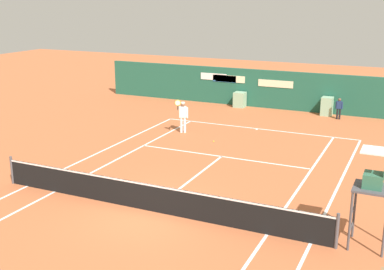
% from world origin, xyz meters
% --- Properties ---
extents(ground_plane, '(80.00, 80.00, 0.01)m').
position_xyz_m(ground_plane, '(-0.00, 0.58, 0.00)').
color(ground_plane, '#BC6038').
extents(tennis_net, '(12.10, 0.10, 1.07)m').
position_xyz_m(tennis_net, '(0.00, 0.00, 0.51)').
color(tennis_net, '#4C4C51').
rests_on(tennis_net, ground_plane).
extents(sponsor_back_wall, '(25.00, 1.02, 2.41)m').
position_xyz_m(sponsor_back_wall, '(-0.01, 16.96, 1.16)').
color(sponsor_back_wall, '#1E5642').
rests_on(sponsor_back_wall, ground_plane).
extents(umpire_chair, '(1.00, 1.00, 2.88)m').
position_xyz_m(umpire_chair, '(6.78, 0.49, 1.89)').
color(umpire_chair, '#47474C').
rests_on(umpire_chair, ground_plane).
extents(player_on_baseline, '(0.50, 0.84, 1.86)m').
position_xyz_m(player_on_baseline, '(-3.32, 9.28, 0.99)').
color(player_on_baseline, white).
rests_on(player_on_baseline, ground_plane).
extents(ball_kid_right_post, '(0.42, 0.17, 1.24)m').
position_xyz_m(ball_kid_right_post, '(3.58, 15.76, 0.72)').
color(ball_kid_right_post, black).
rests_on(ball_kid_right_post, ground_plane).
extents(tennis_ball_near_service_line, '(0.07, 0.07, 0.07)m').
position_xyz_m(tennis_ball_near_service_line, '(-1.19, 8.36, 0.03)').
color(tennis_ball_near_service_line, '#CCE033').
rests_on(tennis_ball_near_service_line, ground_plane).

